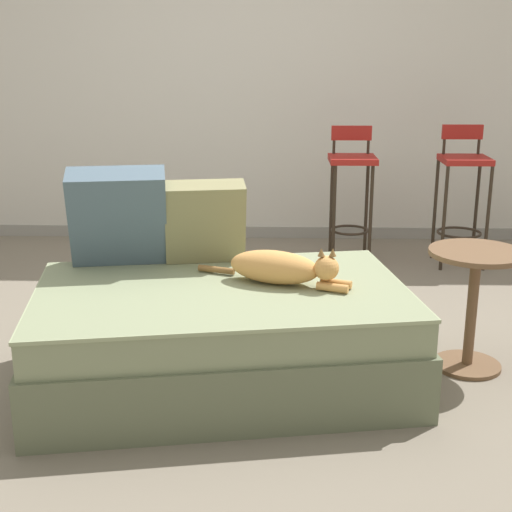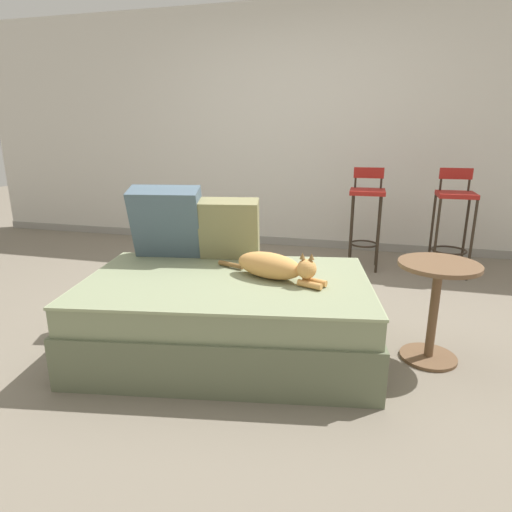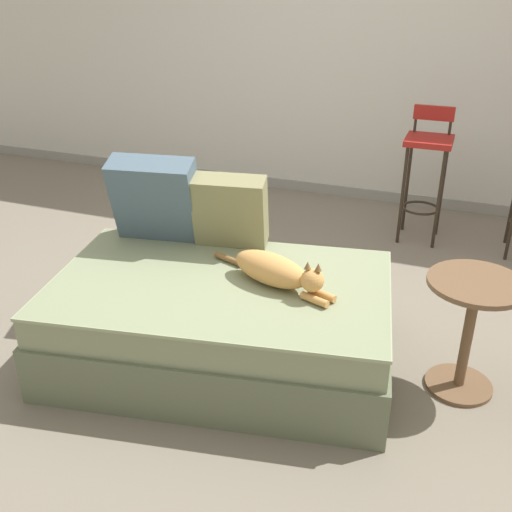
% 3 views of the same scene
% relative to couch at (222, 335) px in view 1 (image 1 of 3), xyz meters
% --- Properties ---
extents(ground_plane, '(16.00, 16.00, 0.00)m').
position_rel_couch_xyz_m(ground_plane, '(0.00, 0.40, -0.23)').
color(ground_plane, slate).
rests_on(ground_plane, ground).
extents(wall_back_panel, '(8.00, 0.10, 2.60)m').
position_rel_couch_xyz_m(wall_back_panel, '(0.00, 2.65, 1.07)').
color(wall_back_panel, silver).
rests_on(wall_back_panel, ground).
extents(wall_baseboard_trim, '(8.00, 0.02, 0.09)m').
position_rel_couch_xyz_m(wall_baseboard_trim, '(0.00, 2.60, -0.19)').
color(wall_baseboard_trim, gray).
rests_on(wall_baseboard_trim, ground).
extents(couch, '(1.82, 1.30, 0.46)m').
position_rel_couch_xyz_m(couch, '(0.00, 0.00, 0.00)').
color(couch, '#636B50').
rests_on(couch, ground).
extents(throw_pillow_corner, '(0.50, 0.36, 0.49)m').
position_rel_couch_xyz_m(throw_pillow_corner, '(-0.52, 0.34, 0.47)').
color(throw_pillow_corner, '#4C6070').
rests_on(throw_pillow_corner, couch).
extents(throw_pillow_middle, '(0.42, 0.28, 0.41)m').
position_rel_couch_xyz_m(throw_pillow_middle, '(-0.11, 0.40, 0.43)').
color(throw_pillow_middle, '#847F56').
rests_on(throw_pillow_middle, couch).
extents(cat, '(0.71, 0.33, 0.19)m').
position_rel_couch_xyz_m(cat, '(0.26, 0.07, 0.30)').
color(cat, tan).
rests_on(cat, couch).
extents(bar_stool_near_window, '(0.32, 0.32, 0.96)m').
position_rel_couch_xyz_m(bar_stool_near_window, '(0.76, 1.92, 0.37)').
color(bar_stool_near_window, '#2D2319').
rests_on(bar_stool_near_window, ground).
extents(bar_stool_by_doorway, '(0.32, 0.32, 0.97)m').
position_rel_couch_xyz_m(bar_stool_by_doorway, '(1.53, 1.92, 0.35)').
color(bar_stool_by_doorway, '#2D2319').
rests_on(bar_stool_by_doorway, ground).
extents(side_table, '(0.44, 0.44, 0.59)m').
position_rel_couch_xyz_m(side_table, '(1.17, 0.20, 0.15)').
color(side_table, brown).
rests_on(side_table, ground).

